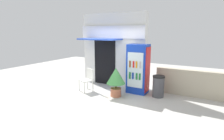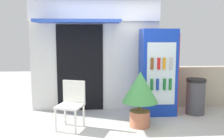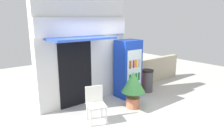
% 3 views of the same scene
% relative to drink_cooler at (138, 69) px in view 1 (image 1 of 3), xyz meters
% --- Properties ---
extents(ground, '(16.00, 16.00, 0.00)m').
position_rel_drink_cooler_xyz_m(ground, '(-0.99, -1.16, -0.94)').
color(ground, beige).
extents(storefront_building, '(2.94, 1.12, 3.09)m').
position_rel_drink_cooler_xyz_m(storefront_building, '(-1.39, 0.51, 0.64)').
color(storefront_building, silver).
rests_on(storefront_building, ground).
extents(drink_cooler, '(0.77, 0.63, 1.87)m').
position_rel_drink_cooler_xyz_m(drink_cooler, '(0.00, 0.00, 0.00)').
color(drink_cooler, '#1438B2').
rests_on(drink_cooler, ground).
extents(plastic_chair, '(0.57, 0.57, 0.89)m').
position_rel_drink_cooler_xyz_m(plastic_chair, '(-1.83, -0.76, -0.43)').
color(plastic_chair, white).
rests_on(plastic_chair, ground).
extents(potted_plant_near_shop, '(0.68, 0.68, 1.06)m').
position_rel_drink_cooler_xyz_m(potted_plant_near_shop, '(-0.54, -0.79, -0.26)').
color(potted_plant_near_shop, '#BC6B4C').
rests_on(potted_plant_near_shop, ground).
extents(trash_bin, '(0.43, 0.43, 0.79)m').
position_rel_drink_cooler_xyz_m(trash_bin, '(0.83, -0.10, -0.54)').
color(trash_bin, '#47474C').
rests_on(trash_bin, ground).
extents(stone_boundary_wall, '(2.75, 0.21, 0.98)m').
position_rel_drink_cooler_xyz_m(stone_boundary_wall, '(1.97, 0.55, -0.45)').
color(stone_boundary_wall, '#B7AD93').
rests_on(stone_boundary_wall, ground).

